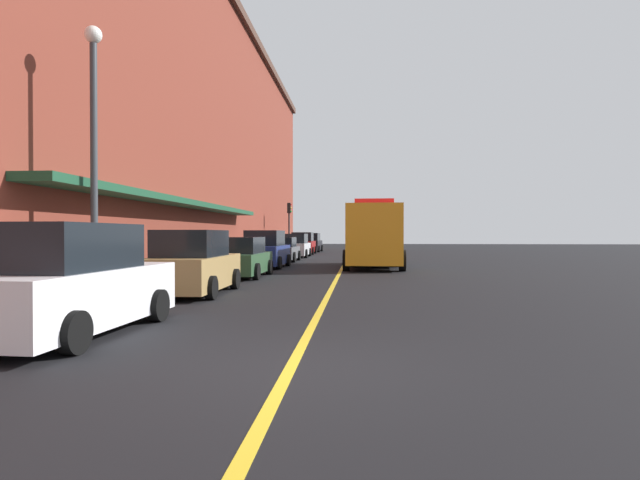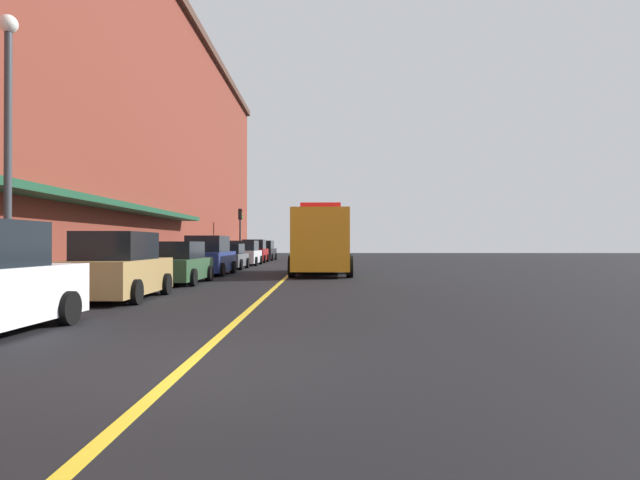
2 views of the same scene
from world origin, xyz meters
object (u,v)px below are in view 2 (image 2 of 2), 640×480
(parked_car_3, at_px, (209,257))
(street_lamp_left, at_px, (8,125))
(parked_car_5, at_px, (245,254))
(parking_meter_1, at_px, (180,253))
(parking_meter_0, at_px, (127,257))
(parked_car_4, at_px, (229,257))
(traffic_light_near, at_px, (240,224))
(parked_car_6, at_px, (255,252))
(parking_meter_2, at_px, (223,250))
(parking_meter_3, at_px, (228,250))
(utility_truck, at_px, (322,242))
(parked_car_2, at_px, (177,264))
(parked_car_1, at_px, (119,268))
(parked_car_7, at_px, (264,251))

(parked_car_3, xyz_separation_m, street_lamp_left, (-2.01, -13.19, 3.51))
(parked_car_5, xyz_separation_m, street_lamp_left, (-2.04, -24.94, 3.58))
(parking_meter_1, bearing_deg, parking_meter_0, -90.00)
(parked_car_4, xyz_separation_m, traffic_light_near, (-1.29, 12.41, 2.43))
(parked_car_6, bearing_deg, parked_car_5, -179.59)
(parked_car_5, relative_size, parking_meter_2, 3.50)
(parking_meter_2, height_order, parking_meter_3, same)
(parked_car_4, height_order, parked_car_6, parked_car_6)
(parked_car_5, distance_m, utility_truck, 12.38)
(parked_car_3, relative_size, utility_truck, 0.55)
(utility_truck, distance_m, street_lamp_left, 16.07)
(utility_truck, height_order, parking_meter_1, utility_truck)
(parked_car_2, xyz_separation_m, traffic_light_near, (-1.38, 24.02, 2.40))
(parking_meter_1, relative_size, traffic_light_near, 0.31)
(parked_car_6, distance_m, parking_meter_2, 6.58)
(traffic_light_near, bearing_deg, parking_meter_0, -90.14)
(parked_car_3, xyz_separation_m, parked_car_6, (-0.03, 17.42, -0.02))
(parked_car_2, relative_size, parked_car_5, 0.90)
(parking_meter_1, bearing_deg, parked_car_2, -76.03)
(parking_meter_3, bearing_deg, parking_meter_0, -90.00)
(parked_car_1, distance_m, parked_car_5, 23.22)
(parking_meter_1, distance_m, parking_meter_3, 12.85)
(parked_car_7, bearing_deg, utility_truck, -165.08)
(parking_meter_0, bearing_deg, parking_meter_3, 90.00)
(parked_car_3, distance_m, parked_car_4, 5.88)
(parking_meter_3, distance_m, street_lamp_left, 26.32)
(parked_car_2, xyz_separation_m, parking_meter_3, (-1.44, 18.64, 0.30))
(parked_car_1, relative_size, parked_car_3, 0.98)
(parking_meter_0, distance_m, parking_meter_1, 7.11)
(parked_car_5, height_order, parking_meter_2, parked_car_5)
(parked_car_6, xyz_separation_m, parked_car_7, (0.09, 5.73, -0.02))
(parked_car_5, xyz_separation_m, traffic_light_near, (-1.38, 6.54, 2.34))
(parking_meter_0, xyz_separation_m, street_lamp_left, (-0.60, -6.15, 3.34))
(parking_meter_1, bearing_deg, parking_meter_3, 90.00)
(parked_car_3, distance_m, parking_meter_2, 11.08)
(parking_meter_2, relative_size, parking_meter_3, 1.00)
(utility_truck, bearing_deg, parked_car_3, -81.51)
(parked_car_4, xyz_separation_m, parked_car_7, (0.10, 17.28, 0.12))
(parked_car_5, height_order, traffic_light_near, traffic_light_near)
(parking_meter_3, xyz_separation_m, traffic_light_near, (0.06, 5.38, 2.10))
(parked_car_3, distance_m, street_lamp_left, 13.80)
(parked_car_2, distance_m, parked_car_3, 5.73)
(parked_car_5, relative_size, utility_truck, 0.60)
(parked_car_1, distance_m, parking_meter_0, 4.66)
(parking_meter_0, bearing_deg, parking_meter_2, 90.00)
(parked_car_5, xyz_separation_m, parking_meter_1, (-1.44, -11.69, 0.24))
(parked_car_1, relative_size, parking_meter_3, 3.20)
(parked_car_1, bearing_deg, traffic_light_near, 2.16)
(parking_meter_0, bearing_deg, parked_car_2, 42.48)
(parked_car_5, xyz_separation_m, parking_meter_2, (-1.44, -0.76, 0.24))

